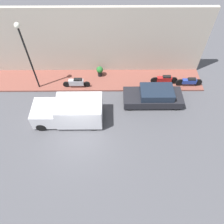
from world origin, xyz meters
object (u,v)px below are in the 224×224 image
parked_car (154,96)px  potted_plant (100,71)px  motorcycle_blue (189,82)px  motorcycle_red (164,79)px  delivery_van (69,111)px  streetlamp (25,47)px  scooter_silver (76,83)px

parked_car → potted_plant: parked_car is taller
motorcycle_blue → potted_plant: 7.19m
motorcycle_blue → motorcycle_red: bearing=83.3°
delivery_van → streetlamp: 5.16m
streetlamp → motorcycle_red: bearing=-88.3°
scooter_silver → streetlamp: streetlamp is taller
motorcycle_blue → delivery_van: bearing=109.8°
delivery_van → motorcycle_red: (3.48, -7.11, -0.36)m
scooter_silver → potted_plant: (1.30, -1.80, 0.08)m
scooter_silver → streetlamp: bearing=89.5°
scooter_silver → motorcycle_red: bearing=-87.4°
potted_plant → motorcycle_red: bearing=-100.8°
scooter_silver → potted_plant: potted_plant is taller
motorcycle_blue → potted_plant: bearing=80.3°
motorcycle_blue → scooter_silver: scooter_silver is taller
delivery_van → scooter_silver: delivery_van is taller
streetlamp → potted_plant: (1.27, -4.81, -3.15)m
parked_car → potted_plant: bearing=55.0°
motorcycle_blue → scooter_silver: bearing=90.6°
motorcycle_red → potted_plant: 5.25m
scooter_silver → parked_car: bearing=-104.7°
motorcycle_blue → scooter_silver: size_ratio=0.98×
delivery_van → scooter_silver: (3.16, -0.16, -0.35)m
motorcycle_red → streetlamp: bearing=91.7°
parked_car → potted_plant: size_ratio=4.79×
delivery_van → potted_plant: delivery_van is taller
streetlamp → potted_plant: bearing=-75.2°
motorcycle_blue → parked_car: bearing=118.4°
motorcycle_red → motorcycle_blue: bearing=-96.7°
motorcycle_red → streetlamp: (-0.29, 9.97, 3.23)m
parked_car → delivery_van: 6.24m
parked_car → scooter_silver: (1.54, 5.86, -0.06)m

